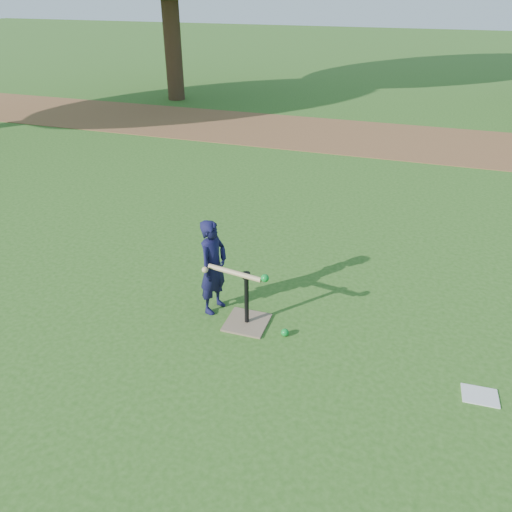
% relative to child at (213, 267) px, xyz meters
% --- Properties ---
extents(ground, '(80.00, 80.00, 0.00)m').
position_rel_child_xyz_m(ground, '(0.54, -0.06, -0.53)').
color(ground, '#285116').
rests_on(ground, ground).
extents(dirt_strip, '(24.00, 3.00, 0.01)m').
position_rel_child_xyz_m(dirt_strip, '(0.54, 7.44, -0.52)').
color(dirt_strip, brown).
rests_on(dirt_strip, ground).
extents(child, '(0.33, 0.43, 1.05)m').
position_rel_child_xyz_m(child, '(0.00, 0.00, 0.00)').
color(child, black).
rests_on(child, ground).
extents(wiffle_ball_ground, '(0.08, 0.08, 0.08)m').
position_rel_child_xyz_m(wiffle_ball_ground, '(0.86, -0.22, -0.49)').
color(wiffle_ball_ground, '#0B8127').
rests_on(wiffle_ball_ground, ground).
extents(clipboard, '(0.31, 0.24, 0.01)m').
position_rel_child_xyz_m(clipboard, '(2.68, -0.49, -0.52)').
color(clipboard, silver).
rests_on(clipboard, ground).
extents(batting_tee, '(0.43, 0.43, 0.61)m').
position_rel_child_xyz_m(batting_tee, '(0.42, -0.14, -0.42)').
color(batting_tee, '#7A644D').
rests_on(batting_tee, ground).
extents(swing_action, '(0.71, 0.16, 0.10)m').
position_rel_child_xyz_m(swing_action, '(0.34, -0.18, 0.08)').
color(swing_action, tan).
rests_on(swing_action, ground).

